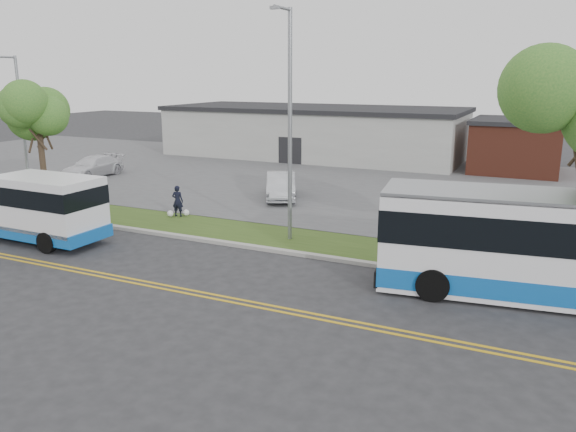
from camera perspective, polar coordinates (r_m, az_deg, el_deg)
The scene contains 17 objects.
ground at distance 23.55m, azimuth -9.37°, elevation -3.37°, with size 140.00×140.00×0.00m, color #28282B.
lane_line_north at distance 20.68m, azimuth -15.44°, elevation -6.20°, with size 70.00×0.12×0.01m, color gold.
lane_line_south at distance 20.47m, azimuth -15.99°, elevation -6.45°, with size 70.00×0.12×0.01m, color gold.
curb at distance 24.39m, azimuth -7.92°, elevation -2.51°, with size 80.00×0.30×0.15m, color #9E9B93.
verge at distance 25.86m, azimuth -5.75°, elevation -1.54°, with size 80.00×3.30×0.10m, color #2F4918.
parking_lot at distance 38.31m, azimuth 5.16°, elevation 3.63°, with size 80.00×25.00×0.10m, color #4C4C4F.
commercial_building at distance 49.41m, azimuth 2.69°, elevation 8.54°, with size 25.40×10.40×4.35m.
brick_wing at distance 44.74m, azimuth 22.19°, elevation 6.64°, with size 6.30×7.30×3.90m.
tree_west at distance 33.03m, azimuth -24.12°, elevation 9.67°, with size 4.40×4.40×6.91m.
streetlight_near at distance 23.40m, azimuth 0.12°, elevation 9.79°, with size 0.35×1.53×9.50m.
streetlight_far at distance 37.55m, azimuth -25.51°, elevation 8.93°, with size 0.35×1.53×8.00m.
shuttle_bus at distance 26.44m, azimuth -24.25°, elevation 0.92°, with size 7.53×2.61×2.87m.
pedestrian at distance 28.59m, azimuth -11.15°, elevation 1.51°, with size 0.57×0.38×1.57m, color black.
parked_car_a at distance 32.13m, azimuth -0.72°, elevation 3.10°, with size 1.59×4.55×1.50m, color silver.
parked_car_b at distance 41.43m, azimuth -19.23°, elevation 4.76°, with size 1.98×4.88×1.41m, color silver.
grocery_bag_left at distance 28.72m, azimuth -11.87°, elevation 0.25°, with size 0.32×0.32×0.32m, color white.
grocery_bag_right at distance 28.76m, azimuth -10.31°, elevation 0.34°, with size 0.32×0.32×0.32m, color white.
Camera 1 is at (12.93, -18.38, 7.02)m, focal length 35.00 mm.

